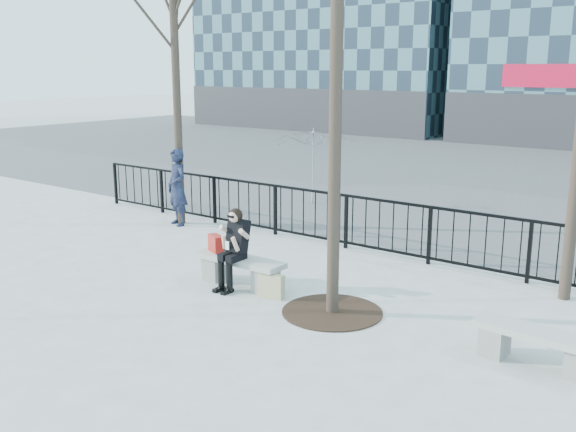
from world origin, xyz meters
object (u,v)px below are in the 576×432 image
Objects in this scene: standing_man at (177,187)px; bench_second at (537,344)px; seated_woman at (233,249)px; bench_main at (240,268)px.

bench_second is at bearing 1.67° from standing_man.
standing_man is at bearing 168.55° from bench_second.
bench_second is 1.15× the size of seated_woman.
seated_woman reaches higher than bench_main.
standing_man is (-8.77, 2.40, 0.60)m from bench_second.
standing_man reaches higher than bench_second.
bench_second is (4.83, -0.06, -0.02)m from bench_main.
bench_main is 0.40m from seated_woman.
bench_main reaches higher than bench_second.
seated_woman reaches higher than bench_second.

